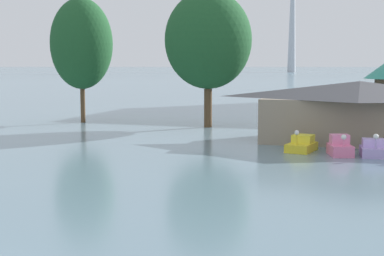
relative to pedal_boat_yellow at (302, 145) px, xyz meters
The scene contains 6 objects.
pedal_boat_yellow is the anchor object (origin of this frame).
pedal_boat_pink 2.94m from the pedal_boat_yellow, 22.01° to the right, with size 2.00×2.59×1.57m.
pedal_boat_lavender 4.99m from the pedal_boat_yellow, 10.10° to the right, with size 1.96×2.46×1.66m.
boathouse 7.13m from the pedal_boat_yellow, 56.31° to the left, with size 16.07×7.59×4.90m.
shoreline_tree_tall_left 29.08m from the pedal_boat_yellow, 151.66° to the left, with size 6.54×6.54×13.11m.
shoreline_tree_mid 18.61m from the pedal_boat_yellow, 129.54° to the left, with size 8.49×8.49×13.32m.
Camera 1 is at (11.54, -12.19, 6.28)m, focal length 53.40 mm.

